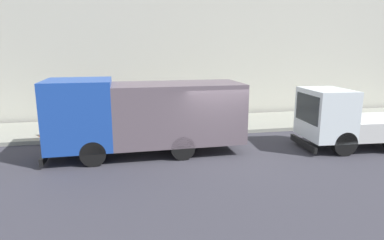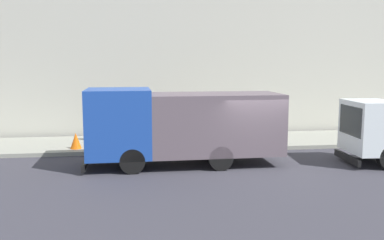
{
  "view_description": "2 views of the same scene",
  "coord_description": "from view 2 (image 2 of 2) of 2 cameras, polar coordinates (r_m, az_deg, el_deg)",
  "views": [
    {
      "loc": [
        -11.14,
        3.34,
        3.91
      ],
      "look_at": [
        0.75,
        0.87,
        1.27
      ],
      "focal_mm": 30.6,
      "sensor_mm": 36.0,
      "label": 1
    },
    {
      "loc": [
        -14.36,
        4.4,
        3.77
      ],
      "look_at": [
        0.74,
        2.29,
        1.71
      ],
      "focal_mm": 39.45,
      "sensor_mm": 36.0,
      "label": 2
    }
  ],
  "objects": [
    {
      "name": "pedestrian_third",
      "position": [
        19.63,
        -10.36,
        -0.21
      ],
      "size": [
        0.52,
        0.52,
        1.78
      ],
      "rotation": [
        0.0,
        0.0,
        5.6
      ],
      "color": "#403449",
      "rests_on": "sidewalk"
    },
    {
      "name": "traffic_cone_orange",
      "position": [
        18.56,
        -15.43,
        -2.71
      ],
      "size": [
        0.47,
        0.47,
        0.68
      ],
      "primitive_type": "cone",
      "color": "orange",
      "rests_on": "sidewalk"
    },
    {
      "name": "building_facade",
      "position": [
        22.28,
        3.56,
        12.67
      ],
      "size": [
        0.5,
        30.0,
        11.41
      ],
      "primitive_type": "cube",
      "color": "#BBBAAB",
      "rests_on": "ground"
    },
    {
      "name": "pedestrian_standing",
      "position": [
        19.59,
        -4.89,
        -0.28
      ],
      "size": [
        0.46,
        0.46,
        1.69
      ],
      "rotation": [
        0.0,
        0.0,
        1.24
      ],
      "color": "#4B374C",
      "rests_on": "sidewalk"
    },
    {
      "name": "ground",
      "position": [
        15.48,
        8.88,
        -6.49
      ],
      "size": [
        80.0,
        80.0,
        0.0
      ],
      "primitive_type": "plane",
      "color": "#35343D"
    },
    {
      "name": "sidewalk",
      "position": [
        20.14,
        4.81,
        -2.88
      ],
      "size": [
        3.9,
        30.0,
        0.17
      ],
      "primitive_type": "cube",
      "color": "gray",
      "rests_on": "ground"
    },
    {
      "name": "pedestrian_walking",
      "position": [
        19.83,
        -11.86,
        -0.12
      ],
      "size": [
        0.5,
        0.5,
        1.81
      ],
      "rotation": [
        0.0,
        0.0,
        5.34
      ],
      "color": "brown",
      "rests_on": "sidewalk"
    },
    {
      "name": "large_utility_truck",
      "position": [
        15.58,
        -1.32,
        -0.49
      ],
      "size": [
        2.42,
        7.24,
        2.85
      ],
      "rotation": [
        0.0,
        0.0,
        0.01
      ],
      "color": "#1C45A2",
      "rests_on": "ground"
    },
    {
      "name": "street_sign_post",
      "position": [
        18.22,
        1.18,
        0.64
      ],
      "size": [
        0.44,
        0.08,
        2.29
      ],
      "color": "#4C5156",
      "rests_on": "sidewalk"
    }
  ]
}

